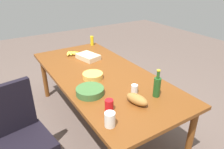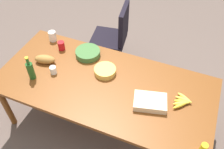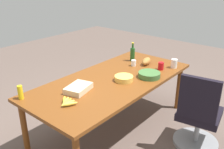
# 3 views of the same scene
# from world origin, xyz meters

# --- Properties ---
(ground_plane) EXTENTS (10.00, 10.00, 0.00)m
(ground_plane) POSITION_xyz_m (0.00, 0.00, 0.00)
(ground_plane) COLOR brown
(conference_table) EXTENTS (2.34, 1.09, 0.74)m
(conference_table) POSITION_xyz_m (0.00, 0.00, 0.68)
(conference_table) COLOR brown
(conference_table) RESTS_ON ground
(office_chair) EXTENTS (0.56, 0.56, 1.00)m
(office_chair) POSITION_xyz_m (0.34, -1.06, 0.39)
(office_chair) COLOR gray
(office_chair) RESTS_ON ground
(sheet_cake) EXTENTS (0.36, 0.29, 0.07)m
(sheet_cake) POSITION_xyz_m (-0.53, 0.08, 0.78)
(sheet_cake) COLOR beige
(sheet_cake) RESTS_ON conference_table
(salad_bowl) EXTENTS (0.31, 0.31, 0.07)m
(salad_bowl) POSITION_xyz_m (0.35, -0.33, 0.78)
(salad_bowl) COLOR #416E36
(salad_bowl) RESTS_ON conference_table
(chip_bowl) EXTENTS (0.28, 0.28, 0.07)m
(chip_bowl) POSITION_xyz_m (0.05, -0.14, 0.78)
(chip_bowl) COLOR #E3B64F
(chip_bowl) RESTS_ON conference_table
(mayo_jar) EXTENTS (0.11, 0.11, 0.13)m
(mayo_jar) POSITION_xyz_m (0.89, -0.42, 0.81)
(mayo_jar) COLOR white
(mayo_jar) RESTS_ON conference_table
(banana_bunch) EXTENTS (0.18, 0.24, 0.04)m
(banana_bunch) POSITION_xyz_m (-0.82, -0.05, 0.77)
(banana_bunch) COLOR yellow
(banana_bunch) RESTS_ON conference_table
(wine_bottle) EXTENTS (0.09, 0.09, 0.30)m
(wine_bottle) POSITION_xyz_m (0.75, 0.22, 0.86)
(wine_bottle) COLOR #20521F
(wine_bottle) RESTS_ON conference_table
(bread_loaf) EXTENTS (0.26, 0.17, 0.10)m
(bread_loaf) POSITION_xyz_m (0.75, -0.03, 0.79)
(bread_loaf) COLOR #AA7235
(bread_loaf) RESTS_ON conference_table
(paper_cup) EXTENTS (0.07, 0.07, 0.09)m
(paper_cup) POSITION_xyz_m (0.58, 0.07, 0.79)
(paper_cup) COLOR white
(paper_cup) RESTS_ON conference_table
(red_solo_cup) EXTENTS (0.10, 0.10, 0.11)m
(red_solo_cup) POSITION_xyz_m (0.70, -0.31, 0.80)
(red_solo_cup) COLOR red
(red_solo_cup) RESTS_ON conference_table
(mustard_bottle) EXTENTS (0.06, 0.06, 0.16)m
(mustard_bottle) POSITION_xyz_m (-1.07, 0.43, 0.82)
(mustard_bottle) COLOR yellow
(mustard_bottle) RESTS_ON conference_table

